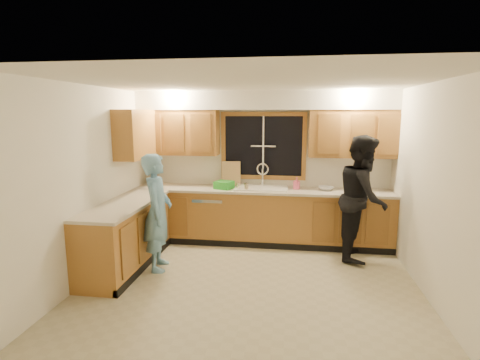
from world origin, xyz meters
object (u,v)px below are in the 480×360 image
object	(u,v)px
stove	(106,249)
woman	(363,198)
soap_bottle	(297,183)
sink	(261,192)
man	(158,212)
bowl	(326,188)
dish_crate	(224,185)
dishwasher	(211,217)
knife_block	(155,179)

from	to	relation	value
stove	woman	xyz separation A→B (m)	(3.34, 1.37, 0.47)
soap_bottle	sink	bearing A→B (deg)	-174.52
man	bowl	xyz separation A→B (m)	(2.36, 1.30, 0.14)
woman	dish_crate	bearing A→B (deg)	92.38
dishwasher	dish_crate	bearing A→B (deg)	-13.99
dishwasher	woman	size ratio (longest dim) A/B	0.45
woman	dish_crate	world-z (taller)	woman
bowl	woman	bearing A→B (deg)	-44.36
sink	bowl	bearing A→B (deg)	1.70
man	dishwasher	bearing A→B (deg)	-31.63
dishwasher	bowl	size ratio (longest dim) A/B	3.40
soap_bottle	bowl	distance (m)	0.47
dishwasher	knife_block	world-z (taller)	knife_block
stove	dishwasher	bearing A→B (deg)	62.31
soap_bottle	dishwasher	bearing A→B (deg)	-177.20
sink	knife_block	xyz separation A→B (m)	(-1.85, 0.04, 0.16)
soap_bottle	knife_block	bearing A→B (deg)	-179.64
woman	sink	bearing A→B (deg)	85.95
dish_crate	bowl	distance (m)	1.66
stove	knife_block	size ratio (longest dim) A/B	4.15
man	bowl	bearing A→B (deg)	-72.33
stove	soap_bottle	size ratio (longest dim) A/B	4.54
knife_block	bowl	size ratio (longest dim) A/B	0.90
sink	dishwasher	world-z (taller)	sink
woman	stove	bearing A→B (deg)	124.73
sink	stove	size ratio (longest dim) A/B	0.96
stove	dish_crate	distance (m)	2.18
dish_crate	bowl	bearing A→B (deg)	3.62
knife_block	soap_bottle	world-z (taller)	knife_block
dishwasher	soap_bottle	world-z (taller)	soap_bottle
woman	bowl	bearing A→B (deg)	58.04
stove	man	world-z (taller)	man
man	dish_crate	size ratio (longest dim) A/B	6.05
sink	soap_bottle	size ratio (longest dim) A/B	4.33
dishwasher	man	xyz separation A→B (m)	(-0.47, -1.26, 0.40)
man	woman	distance (m)	2.97
knife_block	dish_crate	bearing A→B (deg)	-34.98
sink	man	xyz separation A→B (m)	(-1.32, -1.27, -0.06)
man	woman	size ratio (longest dim) A/B	0.88
sink	knife_block	distance (m)	1.86
sink	dishwasher	xyz separation A→B (m)	(-0.85, -0.01, -0.45)
man	soap_bottle	bearing A→B (deg)	-66.18
sink	knife_block	world-z (taller)	sink
stove	woman	world-z (taller)	woman
knife_block	bowl	xyz separation A→B (m)	(2.89, -0.01, -0.08)
man	soap_bottle	size ratio (longest dim) A/B	8.13
woman	soap_bottle	size ratio (longest dim) A/B	9.28
dishwasher	knife_block	xyz separation A→B (m)	(-1.00, 0.05, 0.62)
sink	dishwasher	bearing A→B (deg)	-179.01
sink	woman	xyz separation A→B (m)	(1.54, -0.45, 0.06)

